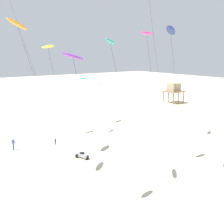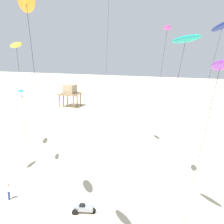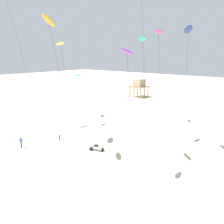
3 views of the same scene
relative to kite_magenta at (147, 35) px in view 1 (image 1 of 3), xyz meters
name	(u,v)px [view 1 (image 1 of 3)]	position (x,y,z in m)	size (l,w,h in m)	color
ground_plane	(18,171)	(-6.59, -13.98, -15.74)	(260.00, 260.00, 0.00)	beige
kite_magenta	(147,35)	(0.00, 0.00, 0.00)	(3.13, 6.51, 16.20)	#D8339E
kite_yellow	(48,47)	(-9.83, -8.08, -1.35)	(2.94, 4.83, 14.84)	yellow
kite_orange	(17,25)	(-4.80, -13.59, 0.80)	(4.29, 7.56, 17.38)	orange
kite_cyan	(83,79)	(-16.48, 0.85, -6.39)	(1.83, 3.32, 9.68)	#33BFE0
kite_navy	(171,31)	(4.53, -0.75, 0.12)	(4.13, 7.38, 16.52)	navy
kite_purple	(73,58)	(4.53, -12.17, -2.39)	(2.46, 4.98, 13.94)	purple
kite_teal	(110,43)	(2.35, -6.85, -1.05)	(4.30, 7.44, 15.24)	teal
kite_white	(99,84)	(-21.38, 7.07, -8.13)	(2.18, 3.87, 8.27)	white
kite_flyer_nearest	(13,144)	(-14.55, -11.96, -14.85)	(0.72, 0.72, 1.67)	navy
kite_flyer_middle	(55,139)	(-13.45, -6.00, -14.85)	(0.69, 0.68, 1.67)	navy
stilt_house	(174,89)	(-29.05, 36.13, -11.86)	(4.67, 4.80, 5.38)	#846647
beach_buggy	(83,155)	(-5.81, -5.61, -15.32)	(2.13, 1.27, 0.82)	gray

